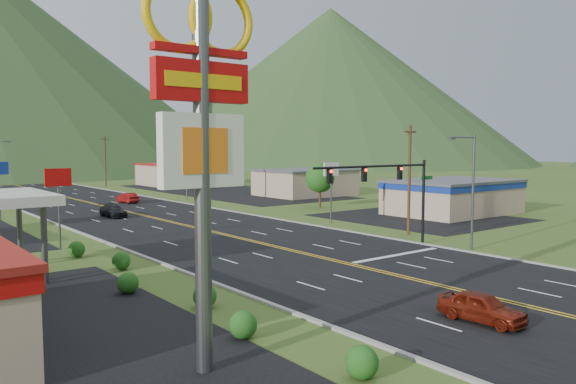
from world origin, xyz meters
TOP-DOWN VIEW (x-y plane):
  - ground at (0.00, 0.00)m, footprint 500.00×500.00m
  - road at (0.00, 0.00)m, footprint 20.00×460.00m
  - curb_west at (-10.15, 0.00)m, footprint 0.30×460.00m
  - pylon_sign at (-17.00, 2.00)m, footprint 4.32×0.60m
  - traffic_signal at (6.48, 14.00)m, footprint 13.10×0.43m
  - streetlight_east at (11.18, 10.00)m, footprint 3.28×0.25m
  - building_east_near at (30.00, 25.00)m, footprint 15.40×10.40m
  - building_east_mid at (32.00, 55.00)m, footprint 14.40×11.40m
  - building_east_far at (28.00, 90.00)m, footprint 16.40×12.40m
  - pole_sign_west_a at (-14.00, 30.00)m, footprint 2.00×0.18m
  - pole_sign_east_a at (13.00, 28.00)m, footprint 2.00×0.18m
  - pole_sign_east_b at (13.00, 60.00)m, footprint 2.00×0.18m
  - tree_east_a at (22.00, 40.00)m, footprint 3.84×3.84m
  - tree_east_b at (26.00, 78.00)m, footprint 3.84×3.84m
  - utility_pole_a at (13.50, 18.00)m, footprint 1.60×0.28m
  - utility_pole_b at (13.50, 55.00)m, footprint 1.60×0.28m
  - utility_pole_c at (13.50, 95.00)m, footprint 1.60×0.28m
  - utility_pole_d at (13.50, 135.00)m, footprint 1.60×0.28m
  - mountain_ne at (147.84, 176.19)m, footprint 180.00×180.00m
  - car_red_near at (-4.11, -0.99)m, footprint 1.91×4.18m
  - car_dark_mid at (-3.27, 47.00)m, footprint 1.95×4.78m
  - car_red_far at (4.16, 61.10)m, footprint 1.84×4.44m

SIDE VIEW (x-z plane):
  - ground at x=0.00m, z-range 0.00..0.00m
  - road at x=0.00m, z-range -0.02..0.02m
  - curb_west at x=-10.15m, z-range -0.07..0.07m
  - car_dark_mid at x=-3.27m, z-range 0.00..1.39m
  - car_red_near at x=-4.11m, z-range 0.00..1.39m
  - car_red_far at x=4.16m, z-range 0.00..1.43m
  - building_east_mid at x=32.00m, z-range 0.01..4.31m
  - building_east_far at x=28.00m, z-range 0.01..4.51m
  - building_east_near at x=30.00m, z-range 0.22..4.32m
  - tree_east_a at x=22.00m, z-range 0.98..6.80m
  - tree_east_b at x=26.00m, z-range 0.98..6.80m
  - pole_sign_west_a at x=-14.00m, z-range 1.85..8.25m
  - pole_sign_east_a at x=13.00m, z-range 1.85..8.25m
  - pole_sign_east_b at x=13.00m, z-range 1.85..8.25m
  - utility_pole_a at x=13.50m, z-range 0.13..10.13m
  - utility_pole_b at x=13.50m, z-range 0.13..10.13m
  - utility_pole_c at x=13.50m, z-range 0.13..10.13m
  - utility_pole_d at x=13.50m, z-range 0.13..10.13m
  - streetlight_east at x=11.18m, z-range 0.68..9.68m
  - traffic_signal at x=6.48m, z-range 1.83..8.83m
  - pylon_sign at x=-17.00m, z-range 2.30..16.30m
  - mountain_ne at x=147.84m, z-range 0.00..70.00m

